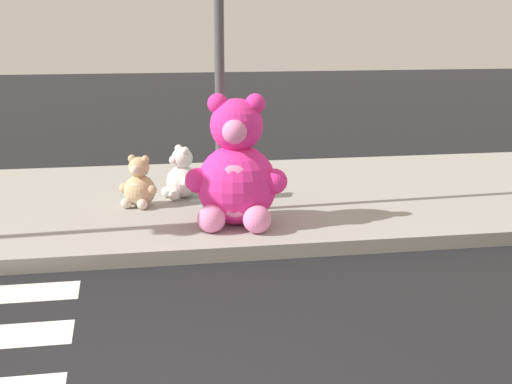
% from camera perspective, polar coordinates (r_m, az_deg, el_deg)
% --- Properties ---
extents(sidewalk, '(28.00, 4.40, 0.15)m').
position_cam_1_polar(sidewalk, '(9.20, -9.59, -0.97)').
color(sidewalk, '#9E9B93').
rests_on(sidewalk, ground_plane).
extents(sign_pole, '(0.56, 0.11, 3.20)m').
position_cam_1_polar(sign_pole, '(8.21, -2.86, 10.05)').
color(sign_pole, '#4C4C51').
rests_on(sign_pole, sidewalk).
extents(plush_pink_large, '(1.07, 0.99, 1.41)m').
position_cam_1_polar(plush_pink_large, '(7.79, -1.53, 1.46)').
color(plush_pink_large, '#F22D93').
rests_on(plush_pink_large, sidewalk).
extents(plush_teal, '(0.46, 0.46, 0.64)m').
position_cam_1_polar(plush_teal, '(9.03, -2.30, 1.08)').
color(plush_teal, teal).
rests_on(plush_teal, sidewalk).
extents(plush_tan, '(0.44, 0.44, 0.61)m').
position_cam_1_polar(plush_tan, '(8.74, -9.10, 0.46)').
color(plush_tan, tan).
rests_on(plush_tan, sidewalk).
extents(plush_white, '(0.47, 0.48, 0.65)m').
position_cam_1_polar(plush_white, '(9.10, -5.85, 1.17)').
color(plush_white, white).
rests_on(plush_white, sidewalk).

